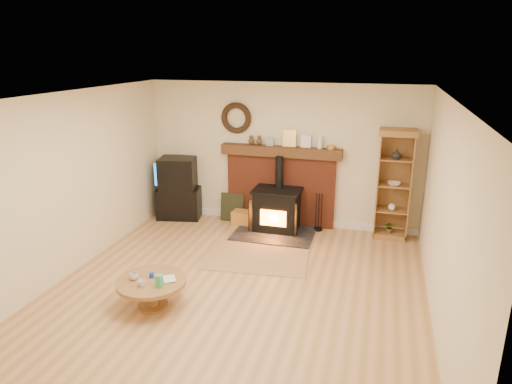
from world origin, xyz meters
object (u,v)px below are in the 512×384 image
(curio_cabinet, at_px, (394,184))
(coffee_table, at_px, (151,285))
(tv_unit, at_px, (179,189))
(wood_stove, at_px, (277,211))

(curio_cabinet, xyz_separation_m, coffee_table, (-2.90, -3.20, -0.65))
(tv_unit, xyz_separation_m, curio_cabinet, (3.96, 0.09, 0.38))
(wood_stove, bearing_deg, tv_unit, 174.49)
(tv_unit, height_order, curio_cabinet, curio_cabinet)
(wood_stove, distance_m, coffee_table, 3.07)
(tv_unit, bearing_deg, wood_stove, -5.51)
(wood_stove, relative_size, tv_unit, 1.18)
(tv_unit, xyz_separation_m, coffee_table, (1.06, -3.12, -0.26))
(wood_stove, height_order, tv_unit, wood_stove)
(wood_stove, distance_m, tv_unit, 2.01)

